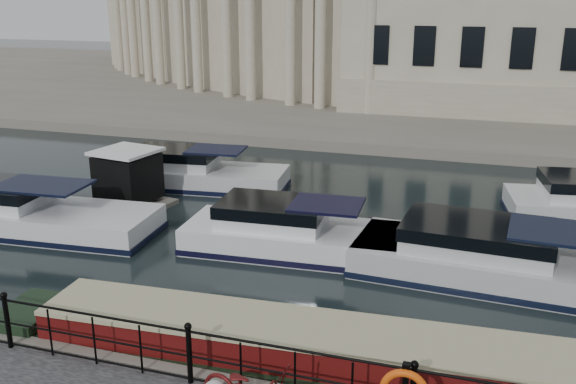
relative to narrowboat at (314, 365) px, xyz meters
The scene contains 6 objects.
ground_plane 2.07m from the narrowboat, 159.56° to the left, with size 160.00×160.00×0.00m, color black.
far_bank 39.76m from the narrowboat, 92.75° to the left, with size 120.00×42.00×0.55m, color #6B665B.
railing 2.59m from the narrowboat, 141.11° to the right, with size 24.14×0.14×1.22m.
narrowboat is the anchor object (origin of this frame).
harbour_hut 12.58m from the narrowboat, 137.57° to the left, with size 3.04×2.67×2.17m.
cabin_cruisers 8.30m from the narrowboat, 107.77° to the left, with size 27.33×10.35×1.99m.
Camera 1 is at (4.83, -11.39, 7.36)m, focal length 40.00 mm.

